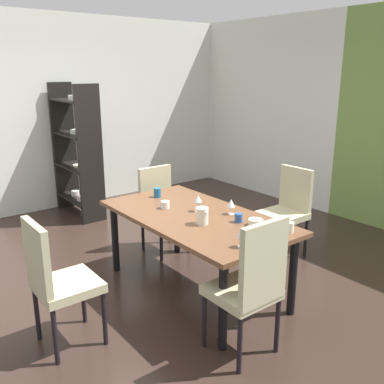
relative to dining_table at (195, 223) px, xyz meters
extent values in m
cube|color=#31221D|center=(-0.59, -0.10, -0.69)|extent=(5.62, 6.30, 0.02)
cube|color=silver|center=(-1.99, 3.00, 0.73)|extent=(2.83, 0.10, 2.81)
cube|color=silver|center=(-3.35, -0.10, 0.73)|extent=(0.10, 6.30, 2.81)
cube|color=brown|center=(0.00, 0.00, 0.06)|extent=(1.86, 0.99, 0.04)
cylinder|color=black|center=(-0.83, 0.39, -0.32)|extent=(0.07, 0.07, 0.72)
cylinder|color=black|center=(0.83, 0.39, -0.32)|extent=(0.07, 0.07, 0.72)
cylinder|color=black|center=(-0.83, -0.39, -0.32)|extent=(0.07, 0.07, 0.72)
cylinder|color=black|center=(0.83, -0.39, -0.32)|extent=(0.07, 0.07, 0.72)
cube|color=tan|center=(-0.02, 1.25, -0.20)|extent=(0.44, 0.44, 0.07)
cube|color=tan|center=(-0.02, 1.45, 0.06)|extent=(0.42, 0.05, 0.51)
cylinder|color=black|center=(0.17, 1.06, -0.45)|extent=(0.04, 0.04, 0.44)
cylinder|color=black|center=(-0.21, 1.06, -0.45)|extent=(0.04, 0.04, 0.44)
cylinder|color=black|center=(0.17, 1.44, -0.45)|extent=(0.04, 0.04, 0.44)
cylinder|color=black|center=(-0.21, 1.44, -0.45)|extent=(0.04, 0.04, 0.44)
cube|color=tan|center=(-0.91, 0.29, -0.20)|extent=(0.44, 0.44, 0.07)
cube|color=tan|center=(-1.11, 0.29, 0.05)|extent=(0.05, 0.42, 0.49)
cylinder|color=black|center=(-0.72, 0.48, -0.45)|extent=(0.04, 0.04, 0.44)
cylinder|color=black|center=(-0.72, 0.10, -0.45)|extent=(0.04, 0.04, 0.44)
cylinder|color=black|center=(-1.10, 0.48, -0.45)|extent=(0.04, 0.04, 0.44)
cylinder|color=black|center=(-1.10, 0.10, -0.45)|extent=(0.04, 0.04, 0.44)
cube|color=tan|center=(0.91, -0.29, -0.20)|extent=(0.44, 0.44, 0.07)
cube|color=tan|center=(1.11, -0.29, 0.10)|extent=(0.05, 0.42, 0.59)
cylinder|color=black|center=(0.72, -0.48, -0.45)|extent=(0.04, 0.04, 0.44)
cylinder|color=black|center=(0.72, -0.10, -0.45)|extent=(0.04, 0.04, 0.44)
cylinder|color=black|center=(1.10, -0.48, -0.45)|extent=(0.04, 0.04, 0.44)
cylinder|color=black|center=(1.10, -0.10, -0.45)|extent=(0.04, 0.04, 0.44)
cube|color=tan|center=(0.05, -1.25, -0.20)|extent=(0.44, 0.44, 0.07)
cube|color=tan|center=(0.05, -1.45, 0.07)|extent=(0.42, 0.05, 0.54)
cylinder|color=black|center=(-0.14, -1.06, -0.45)|extent=(0.04, 0.04, 0.44)
cylinder|color=black|center=(0.24, -1.06, -0.45)|extent=(0.04, 0.04, 0.44)
cylinder|color=black|center=(-0.14, -1.44, -0.45)|extent=(0.04, 0.04, 0.44)
cylinder|color=black|center=(0.24, -1.44, -0.45)|extent=(0.04, 0.04, 0.44)
cube|color=black|center=(-3.22, 0.08, 0.25)|extent=(0.05, 0.35, 1.86)
cube|color=black|center=(-2.34, 0.08, 0.25)|extent=(0.05, 0.35, 1.86)
cube|color=black|center=(-2.78, 0.08, -0.44)|extent=(0.92, 0.35, 0.02)
cylinder|color=beige|center=(-2.64, 0.08, -0.41)|extent=(0.20, 0.20, 0.05)
cylinder|color=silver|center=(-2.96, 0.08, -0.40)|extent=(0.12, 0.12, 0.06)
cube|color=black|center=(-2.78, 0.08, 0.02)|extent=(0.92, 0.35, 0.02)
cylinder|color=#E9E4C6|center=(-2.78, 0.08, 0.04)|extent=(0.14, 0.14, 0.02)
cube|color=black|center=(-2.78, 0.08, 0.48)|extent=(0.92, 0.35, 0.02)
cylinder|color=silver|center=(-2.76, 0.08, 0.53)|extent=(0.15, 0.15, 0.06)
cube|color=black|center=(-2.78, 0.08, 0.95)|extent=(0.92, 0.35, 0.02)
cylinder|color=white|center=(-2.73, 0.08, 0.99)|extent=(0.16, 0.16, 0.06)
cylinder|color=silver|center=(0.18, 0.27, 0.08)|extent=(0.06, 0.06, 0.00)
cylinder|color=silver|center=(0.18, 0.27, 0.12)|extent=(0.01, 0.01, 0.06)
cone|color=silver|center=(0.18, 0.27, 0.19)|extent=(0.07, 0.07, 0.07)
cylinder|color=silver|center=(0.79, -0.18, 0.08)|extent=(0.06, 0.06, 0.00)
cylinder|color=silver|center=(0.79, -0.18, 0.12)|extent=(0.01, 0.01, 0.07)
cone|color=silver|center=(0.79, -0.18, 0.20)|extent=(0.08, 0.08, 0.08)
cylinder|color=silver|center=(-0.06, 0.09, 0.08)|extent=(0.07, 0.07, 0.00)
cylinder|color=silver|center=(-0.06, 0.09, 0.13)|extent=(0.01, 0.01, 0.09)
cone|color=silver|center=(-0.06, 0.09, 0.21)|extent=(0.07, 0.07, 0.07)
cylinder|color=white|center=(0.53, 0.24, 0.11)|extent=(0.12, 0.12, 0.05)
cylinder|color=#264F9F|center=(0.38, 0.18, 0.12)|extent=(0.07, 0.07, 0.08)
cylinder|color=#1A5B8E|center=(-0.68, 0.04, 0.13)|extent=(0.07, 0.07, 0.10)
cylinder|color=white|center=(0.81, 0.33, 0.13)|extent=(0.07, 0.07, 0.09)
cylinder|color=silver|center=(-0.32, -0.11, 0.12)|extent=(0.08, 0.08, 0.07)
cylinder|color=silver|center=(0.22, -0.10, 0.15)|extent=(0.11, 0.11, 0.15)
cone|color=silver|center=(0.27, -0.10, 0.21)|extent=(0.04, 0.04, 0.03)
camera|label=1|loc=(2.88, -2.28, 1.35)|focal=40.00mm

